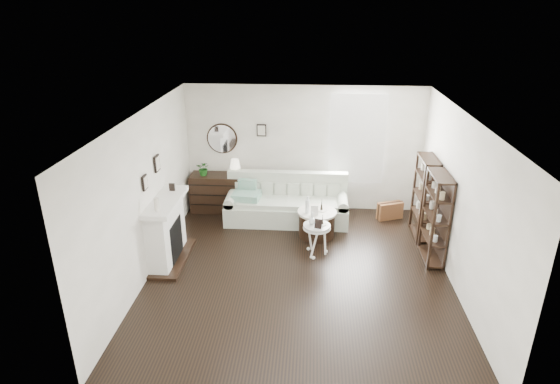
# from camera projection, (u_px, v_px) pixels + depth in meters

# --- Properties ---
(room) EXTENTS (5.50, 5.50, 5.50)m
(room) POSITION_uv_depth(u_px,v_px,m) (339.00, 139.00, 9.75)
(room) COLOR black
(room) RESTS_ON ground
(fireplace) EXTENTS (0.50, 1.40, 1.84)m
(fireplace) POSITION_uv_depth(u_px,v_px,m) (167.00, 232.00, 8.14)
(fireplace) COLOR white
(fireplace) RESTS_ON ground
(shelf_unit_far) EXTENTS (0.30, 0.80, 1.60)m
(shelf_unit_far) POSITION_uv_depth(u_px,v_px,m) (424.00, 198.00, 8.89)
(shelf_unit_far) COLOR black
(shelf_unit_far) RESTS_ON ground
(shelf_unit_near) EXTENTS (0.30, 0.80, 1.60)m
(shelf_unit_near) POSITION_uv_depth(u_px,v_px,m) (436.00, 218.00, 8.06)
(shelf_unit_near) COLOR black
(shelf_unit_near) RESTS_ON ground
(sofa) EXTENTS (2.51, 0.87, 0.98)m
(sofa) POSITION_uv_depth(u_px,v_px,m) (287.00, 205.00, 9.73)
(sofa) COLOR beige
(sofa) RESTS_ON ground
(quilt) EXTENTS (0.60, 0.51, 0.14)m
(quilt) POSITION_uv_depth(u_px,v_px,m) (246.00, 196.00, 9.57)
(quilt) COLOR #268C5A
(quilt) RESTS_ON sofa
(suitcase) EXTENTS (0.57, 0.37, 0.36)m
(suitcase) POSITION_uv_depth(u_px,v_px,m) (390.00, 211.00, 9.83)
(suitcase) COLOR brown
(suitcase) RESTS_ON ground
(dresser) EXTENTS (1.23, 0.53, 0.82)m
(dresser) POSITION_uv_depth(u_px,v_px,m) (220.00, 193.00, 10.16)
(dresser) COLOR black
(dresser) RESTS_ON ground
(table_lamp) EXTENTS (0.29, 0.29, 0.36)m
(table_lamp) POSITION_uv_depth(u_px,v_px,m) (235.00, 167.00, 9.91)
(table_lamp) COLOR #F3E8CC
(table_lamp) RESTS_ON dresser
(potted_plant) EXTENTS (0.32, 0.28, 0.32)m
(potted_plant) POSITION_uv_depth(u_px,v_px,m) (204.00, 168.00, 9.91)
(potted_plant) COLOR #195317
(potted_plant) RESTS_ON dresser
(drum_table) EXTENTS (0.75, 0.75, 0.52)m
(drum_table) POSITION_uv_depth(u_px,v_px,m) (317.00, 223.00, 9.09)
(drum_table) COLOR black
(drum_table) RESTS_ON ground
(pedestal_table) EXTENTS (0.49, 0.49, 0.60)m
(pedestal_table) POSITION_uv_depth(u_px,v_px,m) (317.00, 227.00, 8.30)
(pedestal_table) COLOR silver
(pedestal_table) RESTS_ON ground
(eiffel_drum) EXTENTS (0.12, 0.12, 0.21)m
(eiffel_drum) POSITION_uv_depth(u_px,v_px,m) (322.00, 205.00, 8.99)
(eiffel_drum) COLOR black
(eiffel_drum) RESTS_ON drum_table
(bottle_drum) EXTENTS (0.08, 0.08, 0.34)m
(bottle_drum) POSITION_uv_depth(u_px,v_px,m) (307.00, 205.00, 8.86)
(bottle_drum) COLOR silver
(bottle_drum) RESTS_ON drum_table
(card_frame_drum) EXTENTS (0.14, 0.06, 0.19)m
(card_frame_drum) POSITION_uv_depth(u_px,v_px,m) (314.00, 211.00, 8.78)
(card_frame_drum) COLOR silver
(card_frame_drum) RESTS_ON drum_table
(eiffel_ped) EXTENTS (0.10, 0.10, 0.16)m
(eiffel_ped) POSITION_uv_depth(u_px,v_px,m) (322.00, 220.00, 8.27)
(eiffel_ped) COLOR black
(eiffel_ped) RESTS_ON pedestal_table
(flask_ped) EXTENTS (0.13, 0.13, 0.23)m
(flask_ped) POSITION_uv_depth(u_px,v_px,m) (312.00, 218.00, 8.26)
(flask_ped) COLOR silver
(flask_ped) RESTS_ON pedestal_table
(card_frame_ped) EXTENTS (0.14, 0.09, 0.17)m
(card_frame_ped) POSITION_uv_depth(u_px,v_px,m) (318.00, 224.00, 8.13)
(card_frame_ped) COLOR black
(card_frame_ped) RESTS_ON pedestal_table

